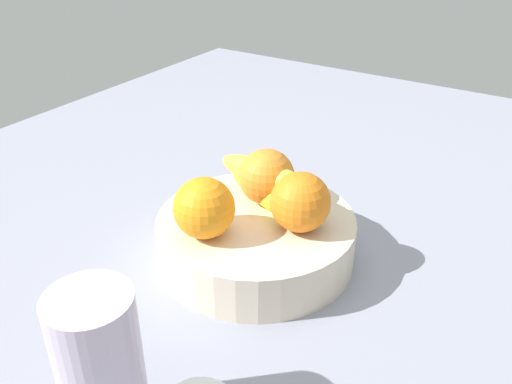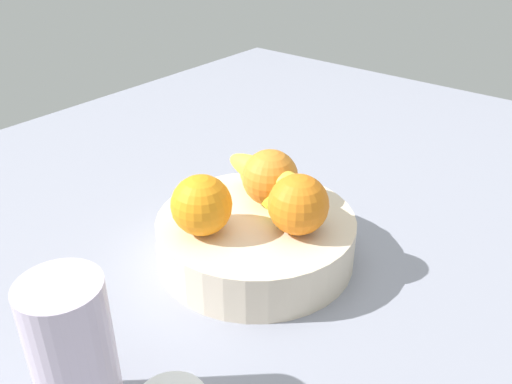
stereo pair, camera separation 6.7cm
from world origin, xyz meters
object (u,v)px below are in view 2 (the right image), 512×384
Objects in this scene: orange_front_left at (202,205)px; thermos_tumbler at (73,354)px; fruit_bowl at (256,238)px; orange_front_right at (298,205)px; banana_bunch at (272,186)px; orange_center at (271,178)px.

thermos_tumbler is (-23.77, -6.53, -2.36)cm from orange_front_left.
orange_front_right is at bearing -80.75° from fruit_bowl.
orange_front_left reaches higher than banana_bunch.
thermos_tumbler is at bearing -174.01° from fruit_bowl.
orange_front_left is 11.54cm from orange_center.
orange_front_right is (0.98, -6.05, 7.15)cm from fruit_bowl.
thermos_tumbler reaches higher than orange_center.
orange_center is at bearing 63.17° from orange_front_right.
orange_front_left is 0.49× the size of thermos_tumbler.
orange_front_right is at bearing -114.46° from banana_bunch.
banana_bunch is (-0.65, -0.65, -0.80)cm from orange_center.
banana_bunch is at bearing -15.85° from orange_front_left.
orange_front_right is 1.00× the size of orange_center.
banana_bunch is at bearing -135.08° from orange_center.
orange_center is at bearing 6.77° from thermos_tumbler.
fruit_bowl is at bearing -26.18° from orange_front_left.
banana_bunch is at bearing 4.52° from fruit_bowl.
orange_front_left is 0.43× the size of banana_bunch.
fruit_bowl is 3.44× the size of orange_center.
orange_center is at bearing 44.92° from banana_bunch.
orange_center is (4.53, 0.96, 7.15)cm from fruit_bowl.
banana_bunch is (3.87, 0.31, 6.34)cm from fruit_bowl.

